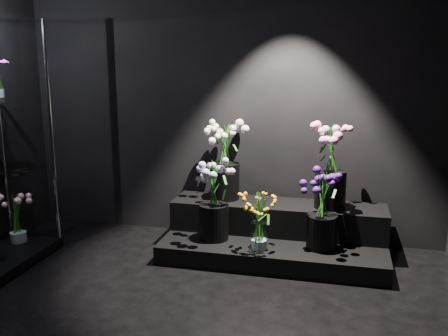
% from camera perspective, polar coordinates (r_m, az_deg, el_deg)
% --- Properties ---
extents(wall_back, '(4.00, 0.00, 4.00)m').
position_cam_1_polar(wall_back, '(4.70, 0.73, 8.76)').
color(wall_back, black).
rests_on(wall_back, floor).
extents(display_riser, '(1.92, 0.85, 0.43)m').
position_cam_1_polar(display_riser, '(4.50, 5.92, -7.47)').
color(display_riser, black).
rests_on(display_riser, floor).
extents(bouquet_orange_bells, '(0.30, 0.30, 0.47)m').
position_cam_1_polar(bouquet_orange_bells, '(4.11, 4.08, -6.08)').
color(bouquet_orange_bells, white).
rests_on(bouquet_orange_bells, display_riser).
extents(bouquet_lilac, '(0.42, 0.42, 0.70)m').
position_cam_1_polar(bouquet_lilac, '(4.28, -1.19, -3.05)').
color(bouquet_lilac, black).
rests_on(bouquet_lilac, display_riser).
extents(bouquet_purple, '(0.38, 0.38, 0.63)m').
position_cam_1_polar(bouquet_purple, '(4.16, 11.22, -4.50)').
color(bouquet_purple, black).
rests_on(bouquet_purple, display_riser).
extents(bouquet_cream_roses, '(0.49, 0.49, 0.69)m').
position_cam_1_polar(bouquet_cream_roses, '(4.55, 0.15, 1.38)').
color(bouquet_cream_roses, black).
rests_on(bouquet_cream_roses, display_riser).
extents(bouquet_pink_roses, '(0.47, 0.47, 0.75)m').
position_cam_1_polar(bouquet_pink_roses, '(4.38, 12.19, 0.79)').
color(bouquet_pink_roses, black).
rests_on(bouquet_pink_roses, display_riser).
extents(bouquet_case_base_pink, '(0.39, 0.39, 0.45)m').
position_cam_1_polar(bouquet_case_base_pink, '(4.81, -22.62, -5.12)').
color(bouquet_case_base_pink, white).
rests_on(bouquet_case_base_pink, display_case).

